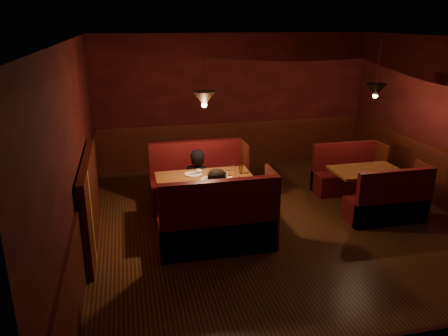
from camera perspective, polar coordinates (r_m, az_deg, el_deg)
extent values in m
cube|color=#331C0A|center=(6.94, 8.33, -8.48)|extent=(6.00, 7.00, 0.01)
cube|color=black|center=(6.18, 9.63, 16.27)|extent=(6.00, 7.00, 0.01)
cube|color=black|center=(9.67, 1.30, 8.65)|extent=(6.00, 0.01, 2.90)
cube|color=black|center=(6.01, -18.80, 1.34)|extent=(0.01, 7.00, 2.90)
cube|color=black|center=(9.86, 1.29, 3.18)|extent=(6.00, 0.04, 1.00)
cube|color=black|center=(6.34, -17.68, -6.85)|extent=(0.04, 7.00, 1.00)
cube|color=black|center=(6.64, -17.05, -4.19)|extent=(0.10, 2.20, 1.30)
cube|color=gold|center=(6.13, -16.87, -6.12)|extent=(0.01, 0.12, 1.30)
cylinder|color=#333333|center=(6.45, -2.66, 12.54)|extent=(0.01, 0.01, 0.80)
cone|color=black|center=(6.50, -2.61, 9.03)|extent=(0.34, 0.34, 0.22)
sphere|color=#FFBF72|center=(6.52, -2.60, 8.25)|extent=(0.08, 0.08, 0.08)
cylinder|color=#333333|center=(7.66, 19.53, 12.50)|extent=(0.01, 0.01, 0.80)
cone|color=black|center=(7.70, 19.21, 9.55)|extent=(0.34, 0.34, 0.22)
sphere|color=#FFBF72|center=(7.72, 19.14, 8.90)|extent=(0.08, 0.08, 0.08)
cube|color=brown|center=(6.83, -2.46, -1.50)|extent=(1.51, 0.92, 0.05)
cylinder|color=black|center=(6.98, -2.41, -4.62)|extent=(0.15, 0.15, 0.76)
cylinder|color=black|center=(7.13, -2.37, -7.26)|extent=(0.61, 0.61, 0.04)
cylinder|color=silver|center=(6.70, -1.73, -1.58)|extent=(0.30, 0.30, 0.02)
cube|color=black|center=(6.72, -1.52, -1.23)|extent=(0.10, 0.09, 0.04)
ellipsoid|color=silver|center=(6.67, -2.25, -1.31)|extent=(0.08, 0.08, 0.06)
cube|color=tan|center=(6.63, -1.54, -1.54)|extent=(0.09, 0.07, 0.03)
cylinder|color=silver|center=(6.63, -1.54, -1.64)|extent=(0.05, 0.14, 0.01)
cylinder|color=silver|center=(6.97, -4.02, -0.81)|extent=(0.28, 0.28, 0.02)
ellipsoid|color=beige|center=(6.99, -3.32, -0.39)|extent=(0.11, 0.11, 0.06)
cube|color=silver|center=(6.95, -3.87, -0.76)|extent=(0.22, 0.03, 0.00)
cylinder|color=white|center=(6.89, 0.52, -0.67)|extent=(0.06, 0.06, 0.09)
cylinder|color=white|center=(7.12, 1.21, 0.30)|extent=(0.08, 0.08, 0.16)
cylinder|color=white|center=(6.71, 1.75, -0.88)|extent=(0.08, 0.08, 0.16)
cylinder|color=#47230F|center=(6.98, 2.22, -0.07)|extent=(0.06, 0.06, 0.17)
cylinder|color=#47230F|center=(6.94, 2.23, 0.91)|extent=(0.03, 0.03, 0.08)
ellipsoid|color=white|center=(6.74, 0.78, -1.30)|extent=(0.12, 0.11, 0.05)
cube|color=#36080C|center=(7.74, -3.46, -3.29)|extent=(1.62, 0.59, 0.49)
cube|color=#36080C|center=(7.85, -3.79, -0.47)|extent=(1.62, 0.13, 1.14)
cube|color=black|center=(7.80, 2.54, -0.58)|extent=(0.04, 0.59, 1.14)
cube|color=#36080C|center=(6.34, -1.08, -8.49)|extent=(1.62, 0.59, 0.49)
cube|color=#36080C|center=(5.99, -0.65, -6.73)|extent=(1.62, 0.13, 1.14)
cube|color=black|center=(6.40, 6.24, -5.11)|extent=(0.04, 0.59, 1.14)
cube|color=brown|center=(8.02, 18.15, -0.35)|extent=(1.19, 0.76, 0.04)
cylinder|color=black|center=(8.14, 17.91, -2.58)|extent=(0.13, 0.13, 0.63)
cylinder|color=black|center=(8.24, 17.71, -4.49)|extent=(0.50, 0.50, 0.04)
cube|color=#36080C|center=(8.70, 15.73, -1.77)|extent=(1.28, 0.49, 0.40)
cube|color=#36080C|center=(8.77, 15.30, 0.29)|extent=(1.28, 0.11, 0.94)
cube|color=black|center=(8.94, 19.59, 0.20)|extent=(0.04, 0.49, 0.94)
cube|color=#36080C|center=(7.67, 20.24, -5.05)|extent=(1.28, 0.49, 0.40)
cube|color=#36080C|center=(7.43, 21.25, -3.72)|extent=(1.28, 0.11, 0.94)
cube|color=black|center=(7.94, 24.45, -2.70)|extent=(0.04, 0.49, 0.94)
imported|color=black|center=(7.37, -3.49, -0.38)|extent=(0.63, 0.53, 1.47)
imported|color=#302723|center=(6.36, -0.57, -3.52)|extent=(0.73, 0.58, 1.47)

